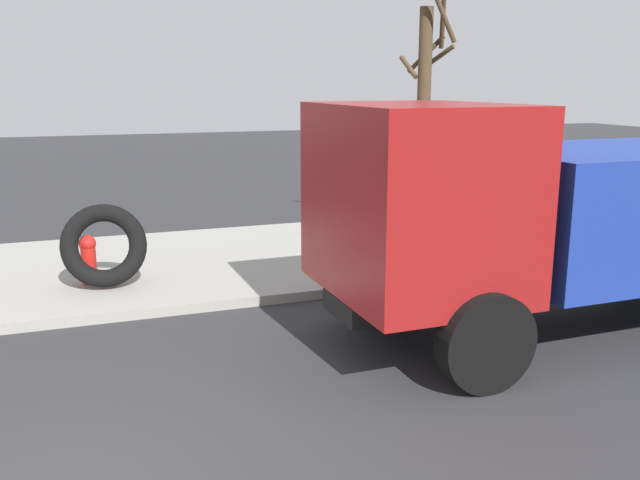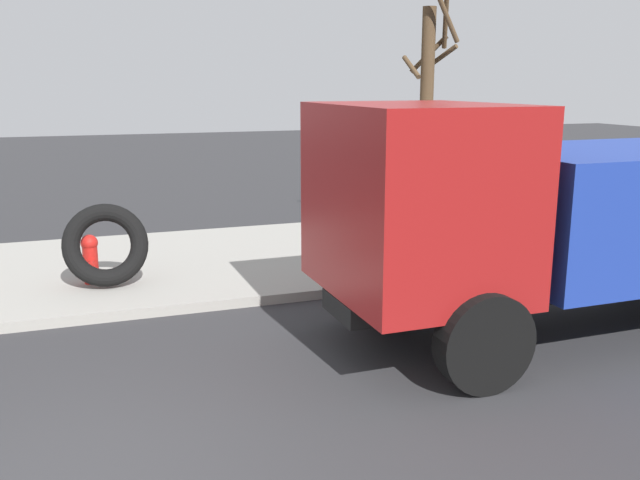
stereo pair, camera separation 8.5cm
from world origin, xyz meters
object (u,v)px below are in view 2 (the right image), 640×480
object	(u,v)px
fire_hydrant	(90,258)
bare_tree	(427,113)
loose_tire	(106,245)
dump_truck_blue	(574,211)

from	to	relation	value
fire_hydrant	bare_tree	bearing A→B (deg)	12.66
loose_tire	dump_truck_blue	size ratio (longest dim) A/B	0.18
loose_tire	dump_truck_blue	xyz separation A→B (m)	(5.72, -3.57, 0.81)
dump_truck_blue	bare_tree	size ratio (longest dim) A/B	1.35
dump_truck_blue	loose_tire	bearing A→B (deg)	148.00
loose_tire	bare_tree	world-z (taller)	bare_tree
fire_hydrant	dump_truck_blue	world-z (taller)	dump_truck_blue
fire_hydrant	loose_tire	bearing A→B (deg)	-47.21
dump_truck_blue	bare_tree	world-z (taller)	bare_tree
loose_tire	fire_hydrant	bearing A→B (deg)	132.79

